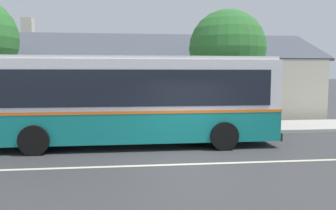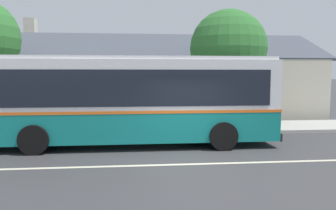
{
  "view_description": "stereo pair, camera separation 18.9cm",
  "coord_description": "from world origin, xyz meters",
  "px_view_note": "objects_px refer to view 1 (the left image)",
  "views": [
    {
      "loc": [
        -1.89,
        -9.3,
        2.65
      ],
      "look_at": [
        -0.39,
        3.92,
        1.39
      ],
      "focal_mm": 35.0,
      "sensor_mm": 36.0,
      "label": 1
    },
    {
      "loc": [
        -1.7,
        -9.32,
        2.65
      ],
      "look_at": [
        -0.39,
        3.92,
        1.39
      ],
      "focal_mm": 35.0,
      "sensor_mm": 36.0,
      "label": 2
    }
  ],
  "objects_px": {
    "transit_bus": "(127,98)",
    "street_tree_primary": "(227,49)",
    "bench_down_street": "(100,120)",
    "bus_stop_sign": "(267,96)"
  },
  "relations": [
    {
      "from": "transit_bus",
      "to": "street_tree_primary",
      "type": "relative_size",
      "value": 1.89
    },
    {
      "from": "street_tree_primary",
      "to": "bus_stop_sign",
      "type": "height_order",
      "value": "street_tree_primary"
    },
    {
      "from": "bench_down_street",
      "to": "transit_bus",
      "type": "bearing_deg",
      "value": -65.3
    },
    {
      "from": "bus_stop_sign",
      "to": "street_tree_primary",
      "type": "bearing_deg",
      "value": 128.95
    },
    {
      "from": "transit_bus",
      "to": "bench_down_street",
      "type": "xyz_separation_m",
      "value": [
        -1.26,
        2.74,
        -1.18
      ]
    },
    {
      "from": "bench_down_street",
      "to": "street_tree_primary",
      "type": "height_order",
      "value": "street_tree_primary"
    },
    {
      "from": "bench_down_street",
      "to": "bus_stop_sign",
      "type": "relative_size",
      "value": 0.72
    },
    {
      "from": "transit_bus",
      "to": "bench_down_street",
      "type": "bearing_deg",
      "value": 114.7
    },
    {
      "from": "transit_bus",
      "to": "bus_stop_sign",
      "type": "height_order",
      "value": "transit_bus"
    },
    {
      "from": "transit_bus",
      "to": "bus_stop_sign",
      "type": "relative_size",
      "value": 4.58
    }
  ]
}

